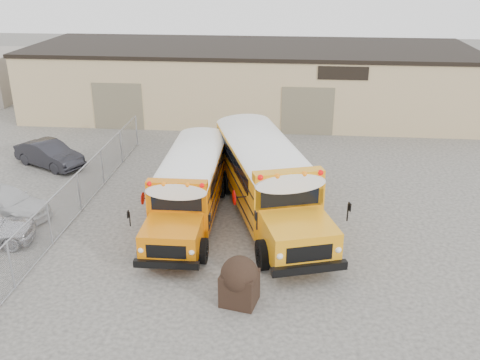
# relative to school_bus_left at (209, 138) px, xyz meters

# --- Properties ---
(ground) EXTENTS (120.00, 120.00, 0.00)m
(ground) POSITION_rel_school_bus_left_xyz_m (1.22, -8.84, -1.59)
(ground) COLOR #44413E
(ground) RESTS_ON ground
(warehouse) EXTENTS (30.20, 10.20, 4.67)m
(warehouse) POSITION_rel_school_bus_left_xyz_m (1.22, 11.16, 0.79)
(warehouse) COLOR tan
(warehouse) RESTS_ON ground
(chainlink_fence) EXTENTS (0.07, 18.07, 1.81)m
(chainlink_fence) POSITION_rel_school_bus_left_xyz_m (-4.78, -5.84, -0.69)
(chainlink_fence) COLOR #95989E
(chainlink_fence) RESTS_ON ground
(school_bus_left) EXTENTS (2.86, 9.42, 2.75)m
(school_bus_left) POSITION_rel_school_bus_left_xyz_m (0.00, 0.00, 0.00)
(school_bus_left) COLOR orange
(school_bus_left) RESTS_ON ground
(school_bus_right) EXTENTS (5.76, 11.16, 3.18)m
(school_bus_right) POSITION_rel_school_bus_left_xyz_m (1.29, 1.20, 0.25)
(school_bus_right) COLOR orange
(school_bus_right) RESTS_ON ground
(tarp_bundle) EXTENTS (1.28, 1.21, 1.65)m
(tarp_bundle) POSITION_rel_school_bus_left_xyz_m (2.79, -11.85, -0.74)
(tarp_bundle) COLOR black
(tarp_bundle) RESTS_ON ground
(car_white) EXTENTS (4.58, 3.06, 1.23)m
(car_white) POSITION_rel_school_bus_left_xyz_m (-7.82, -6.53, -0.97)
(car_white) COLOR silver
(car_white) RESTS_ON ground
(car_dark) EXTENTS (4.29, 3.14, 1.35)m
(car_dark) POSITION_rel_school_bus_left_xyz_m (-8.43, -0.71, -0.91)
(car_dark) COLOR black
(car_dark) RESTS_ON ground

